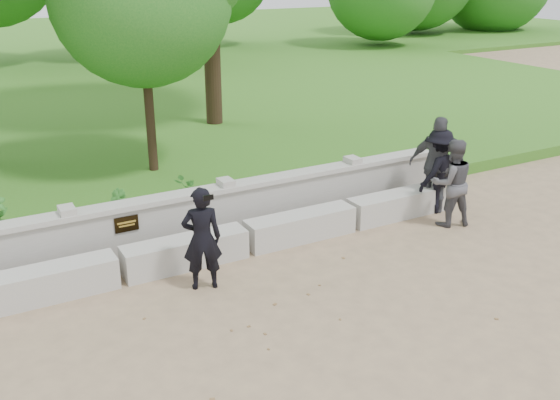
% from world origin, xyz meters
% --- Properties ---
extents(ground, '(80.00, 80.00, 0.00)m').
position_xyz_m(ground, '(0.00, 0.00, 0.00)').
color(ground, '#9D8360').
rests_on(ground, ground).
extents(lawn, '(40.00, 22.00, 0.25)m').
position_xyz_m(lawn, '(0.00, 14.00, 0.12)').
color(lawn, '#366D1C').
rests_on(lawn, ground).
extents(concrete_bench, '(11.90, 0.45, 0.45)m').
position_xyz_m(concrete_bench, '(0.00, 1.90, 0.22)').
color(concrete_bench, '#B2AFA8').
rests_on(concrete_bench, ground).
extents(parapet_wall, '(12.50, 0.35, 0.90)m').
position_xyz_m(parapet_wall, '(0.00, 2.60, 0.46)').
color(parapet_wall, '#A7A49E').
rests_on(parapet_wall, ground).
extents(man_main, '(0.62, 0.57, 1.49)m').
position_xyz_m(man_main, '(0.98, 1.16, 0.75)').
color(man_main, black).
rests_on(man_main, ground).
extents(visitor_left, '(0.88, 0.77, 1.53)m').
position_xyz_m(visitor_left, '(5.57, 1.19, 0.77)').
color(visitor_left, '#48474D').
rests_on(visitor_left, ground).
extents(visitor_mid, '(1.12, 0.84, 1.54)m').
position_xyz_m(visitor_mid, '(5.80, 1.78, 0.77)').
color(visitor_mid, black).
rests_on(visitor_mid, ground).
extents(visitor_right, '(0.95, 1.09, 1.76)m').
position_xyz_m(visitor_right, '(5.80, 1.80, 0.88)').
color(visitor_right, '#414246').
rests_on(visitor_right, ground).
extents(shrub_b, '(0.31, 0.37, 0.62)m').
position_xyz_m(shrub_b, '(0.39, 3.30, 0.56)').
color(shrub_b, '#337929').
rests_on(shrub_b, lawn).
extents(shrub_c, '(0.75, 0.74, 0.63)m').
position_xyz_m(shrub_c, '(1.67, 3.30, 0.57)').
color(shrub_c, '#337929').
rests_on(shrub_c, lawn).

